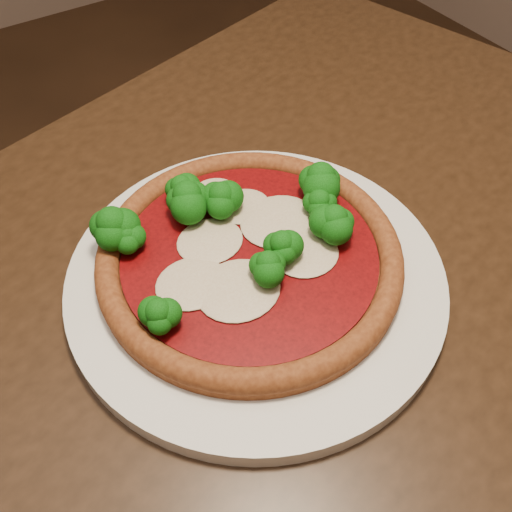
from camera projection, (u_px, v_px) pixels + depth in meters
floor at (122, 486)px, 1.16m from camera, size 4.00×4.00×0.00m
dining_table at (293, 363)px, 0.61m from camera, size 1.29×1.08×0.75m
plate at (256, 277)px, 0.54m from camera, size 0.36×0.36×0.02m
pizza at (246, 248)px, 0.53m from camera, size 0.29×0.29×0.06m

